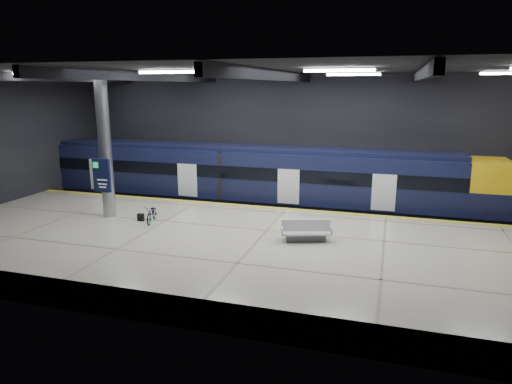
% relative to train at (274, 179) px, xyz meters
% --- Properties ---
extents(ground, '(30.00, 30.00, 0.00)m').
position_rel_train_xyz_m(ground, '(1.40, -5.50, -2.06)').
color(ground, black).
rests_on(ground, ground).
extents(room_shell, '(30.10, 16.10, 8.05)m').
position_rel_train_xyz_m(room_shell, '(1.40, -5.49, 3.66)').
color(room_shell, black).
rests_on(room_shell, ground).
extents(platform, '(30.00, 11.00, 1.10)m').
position_rel_train_xyz_m(platform, '(1.40, -8.00, -1.51)').
color(platform, beige).
rests_on(platform, ground).
extents(safety_strip, '(30.00, 0.40, 0.01)m').
position_rel_train_xyz_m(safety_strip, '(1.40, -2.75, -0.95)').
color(safety_strip, gold).
rests_on(safety_strip, platform).
extents(rails, '(30.00, 1.52, 0.16)m').
position_rel_train_xyz_m(rails, '(1.40, 0.00, -1.98)').
color(rails, gray).
rests_on(rails, ground).
extents(train, '(29.40, 2.84, 3.79)m').
position_rel_train_xyz_m(train, '(0.00, 0.00, 0.00)').
color(train, black).
rests_on(train, ground).
extents(bench, '(2.22, 1.46, 0.91)m').
position_rel_train_xyz_m(bench, '(3.30, -7.37, -0.64)').
color(bench, '#595B60').
rests_on(bench, platform).
extents(bicycle, '(0.95, 1.68, 0.83)m').
position_rel_train_xyz_m(bicycle, '(-4.10, -6.82, -0.54)').
color(bicycle, '#99999E').
rests_on(bicycle, platform).
extents(pannier_bag, '(0.31, 0.19, 0.35)m').
position_rel_train_xyz_m(pannier_bag, '(-4.70, -6.82, -0.78)').
color(pannier_bag, black).
rests_on(pannier_bag, platform).
extents(info_column, '(0.90, 0.78, 6.90)m').
position_rel_train_xyz_m(info_column, '(-6.60, -6.52, 2.40)').
color(info_column, '#9EA0A5').
rests_on(info_column, platform).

